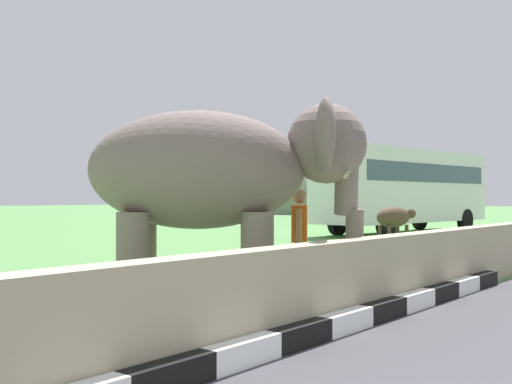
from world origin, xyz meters
name	(u,v)px	position (x,y,z in m)	size (l,w,h in m)	color
barrier_parapet	(282,294)	(2.00, 4.06, 0.50)	(28.00, 0.36, 1.00)	tan
elephant	(223,173)	(3.35, 6.12, 1.87)	(3.77, 3.89, 2.88)	#77645F
person_handler	(300,235)	(4.77, 5.77, 0.93)	(0.59, 0.43, 1.66)	navy
bus_white	(405,185)	(21.35, 11.84, 2.08)	(10.28, 3.52, 3.50)	silver
cow_near	(394,218)	(14.82, 9.11, 0.87)	(1.93, 0.87, 1.23)	#473323
hill_east	(344,212)	(55.00, 34.92, 0.00)	(29.58, 23.67, 15.22)	#667158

